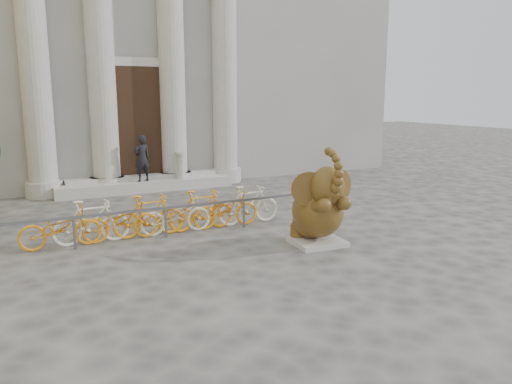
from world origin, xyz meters
name	(u,v)px	position (x,y,z in m)	size (l,w,h in m)	color
ground	(279,277)	(0.00, 0.00, 0.00)	(80.00, 80.00, 0.00)	#474442
classical_building	(106,29)	(0.00, 14.93, 5.98)	(22.00, 10.70, 12.00)	gray
entrance_steps	(145,185)	(0.00, 9.40, 0.18)	(6.00, 1.20, 0.36)	#A8A59E
elephant_statue	(319,209)	(1.75, 1.35, 0.79)	(1.46, 1.65, 2.18)	#A8A59E
bike_rack	(162,214)	(-1.09, 3.65, 0.50)	(8.00, 0.53, 1.00)	slate
pedestrian	(142,158)	(-0.14, 9.15, 1.14)	(0.57, 0.37, 1.56)	black
balustrade_post	(181,166)	(1.20, 9.10, 0.79)	(0.38, 0.38, 0.94)	#A8A59E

